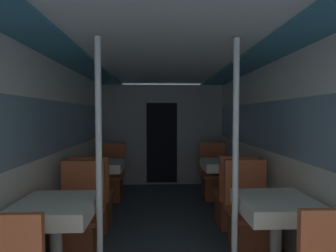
{
  "coord_description": "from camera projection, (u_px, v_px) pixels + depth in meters",
  "views": [
    {
      "loc": [
        -0.08,
        -1.48,
        1.46
      ],
      "look_at": [
        0.08,
        2.75,
        1.28
      ],
      "focal_mm": 28.0,
      "sensor_mm": 36.0,
      "label": 1
    }
  ],
  "objects": [
    {
      "name": "chair_left_near_1",
      "position": [
        94.0,
        206.0,
        3.37
      ],
      "size": [
        0.48,
        0.48,
        0.96
      ],
      "color": "brown",
      "rests_on": "ground_plane"
    },
    {
      "name": "ceiling_panel",
      "position": [
        164.0,
        62.0,
        3.28
      ],
      "size": [
        2.6,
        6.47,
        0.07
      ],
      "color": "silver",
      "rests_on": "wall_left"
    },
    {
      "name": "support_pole_right_0",
      "position": [
        235.0,
        165.0,
        2.17
      ],
      "size": [
        0.05,
        0.05,
        2.09
      ],
      "color": "silver",
      "rests_on": "ground_plane"
    },
    {
      "name": "dining_table_right_0",
      "position": [
        276.0,
        211.0,
        2.2
      ],
      "size": [
        0.61,
        0.61,
        0.76
      ],
      "color": "#4C4C51",
      "rests_on": "ground_plane"
    },
    {
      "name": "wall_left",
      "position": [
        61.0,
        145.0,
        3.28
      ],
      "size": [
        0.05,
        6.47,
        2.09
      ],
      "color": "silver",
      "rests_on": "ground_plane"
    },
    {
      "name": "chair_left_far_0",
      "position": [
        78.0,
        228.0,
        2.73
      ],
      "size": [
        0.48,
        0.48,
        0.96
      ],
      "rotation": [
        0.0,
        0.0,
        3.14
      ],
      "color": "brown",
      "rests_on": "ground_plane"
    },
    {
      "name": "dining_table_left_0",
      "position": [
        56.0,
        214.0,
        2.13
      ],
      "size": [
        0.61,
        0.61,
        0.76
      ],
      "color": "#4C4C51",
      "rests_on": "ground_plane"
    },
    {
      "name": "chair_right_far_1",
      "position": [
        214.0,
        182.0,
        4.62
      ],
      "size": [
        0.48,
        0.48,
        0.96
      ],
      "rotation": [
        0.0,
        0.0,
        3.14
      ],
      "color": "brown",
      "rests_on": "ground_plane"
    },
    {
      "name": "chair_right_far_0",
      "position": [
        251.0,
        225.0,
        2.8
      ],
      "size": [
        0.48,
        0.48,
        0.96
      ],
      "rotation": [
        0.0,
        0.0,
        3.14
      ],
      "color": "brown",
      "rests_on": "ground_plane"
    },
    {
      "name": "chair_right_near_1",
      "position": [
        234.0,
        205.0,
        3.45
      ],
      "size": [
        0.48,
        0.48,
        0.96
      ],
      "color": "brown",
      "rests_on": "ground_plane"
    },
    {
      "name": "bulkhead_far",
      "position": [
        162.0,
        135.0,
        5.51
      ],
      "size": [
        2.55,
        0.09,
        2.09
      ],
      "color": "gray",
      "rests_on": "ground_plane"
    },
    {
      "name": "wall_right",
      "position": [
        265.0,
        144.0,
        3.38
      ],
      "size": [
        0.05,
        6.47,
        2.09
      ],
      "color": "silver",
      "rests_on": "ground_plane"
    },
    {
      "name": "chair_left_far_1",
      "position": [
        110.0,
        183.0,
        4.55
      ],
      "size": [
        0.48,
        0.48,
        0.96
      ],
      "rotation": [
        0.0,
        0.0,
        3.14
      ],
      "color": "brown",
      "rests_on": "ground_plane"
    },
    {
      "name": "dining_table_left_1",
      "position": [
        103.0,
        168.0,
        3.94
      ],
      "size": [
        0.61,
        0.61,
        0.76
      ],
      "color": "#4C4C51",
      "rests_on": "ground_plane"
    },
    {
      "name": "support_pole_left_0",
      "position": [
        99.0,
        166.0,
        2.13
      ],
      "size": [
        0.05,
        0.05,
        2.09
      ],
      "color": "silver",
      "rests_on": "ground_plane"
    },
    {
      "name": "dining_table_right_1",
      "position": [
        223.0,
        167.0,
        4.01
      ],
      "size": [
        0.61,
        0.61,
        0.76
      ],
      "color": "#4C4C51",
      "rests_on": "ground_plane"
    }
  ]
}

